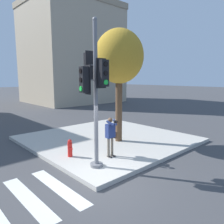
{
  "coord_description": "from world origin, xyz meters",
  "views": [
    {
      "loc": [
        -4.39,
        -5.42,
        3.5
      ],
      "look_at": [
        1.37,
        0.81,
        2.16
      ],
      "focal_mm": 35.0,
      "sensor_mm": 36.0,
      "label": 1
    }
  ],
  "objects_px": {
    "traffic_signal_pole": "(94,86)",
    "person_photographer": "(111,134)",
    "fire_hydrant": "(70,148)",
    "street_tree": "(119,58)"
  },
  "relations": [
    {
      "from": "person_photographer",
      "to": "fire_hydrant",
      "type": "bearing_deg",
      "value": 137.65
    },
    {
      "from": "person_photographer",
      "to": "street_tree",
      "type": "bearing_deg",
      "value": 37.41
    },
    {
      "from": "person_photographer",
      "to": "fire_hydrant",
      "type": "xyz_separation_m",
      "value": [
        -1.28,
        1.17,
        -0.63
      ]
    },
    {
      "from": "fire_hydrant",
      "to": "street_tree",
      "type": "bearing_deg",
      "value": 5.04
    },
    {
      "from": "traffic_signal_pole",
      "to": "person_photographer",
      "type": "bearing_deg",
      "value": 18.36
    },
    {
      "from": "traffic_signal_pole",
      "to": "person_photographer",
      "type": "height_order",
      "value": "traffic_signal_pole"
    },
    {
      "from": "street_tree",
      "to": "fire_hydrant",
      "type": "bearing_deg",
      "value": -174.96
    },
    {
      "from": "traffic_signal_pole",
      "to": "street_tree",
      "type": "height_order",
      "value": "street_tree"
    },
    {
      "from": "traffic_signal_pole",
      "to": "person_photographer",
      "type": "distance_m",
      "value": 2.37
    },
    {
      "from": "traffic_signal_pole",
      "to": "fire_hydrant",
      "type": "bearing_deg",
      "value": 93.52
    }
  ]
}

